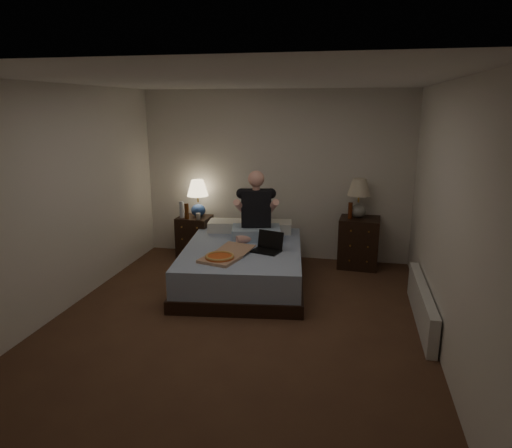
% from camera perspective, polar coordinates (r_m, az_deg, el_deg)
% --- Properties ---
extents(floor, '(4.00, 4.50, 0.00)m').
position_cam_1_polar(floor, '(5.09, -2.12, -11.84)').
color(floor, brown).
rests_on(floor, ground).
extents(ceiling, '(4.00, 4.50, 0.00)m').
position_cam_1_polar(ceiling, '(4.57, -2.43, 17.53)').
color(ceiling, white).
rests_on(ceiling, ground).
extents(wall_back, '(4.00, 0.00, 2.50)m').
position_cam_1_polar(wall_back, '(6.84, 2.33, 6.04)').
color(wall_back, white).
rests_on(wall_back, ground).
extents(wall_front, '(4.00, 0.00, 2.50)m').
position_cam_1_polar(wall_front, '(2.64, -14.31, -8.48)').
color(wall_front, white).
rests_on(wall_front, ground).
extents(wall_left, '(0.00, 4.50, 2.50)m').
position_cam_1_polar(wall_left, '(5.50, -22.94, 2.80)').
color(wall_left, white).
rests_on(wall_left, ground).
extents(wall_right, '(0.00, 4.50, 2.50)m').
position_cam_1_polar(wall_right, '(4.62, 22.56, 0.77)').
color(wall_right, white).
rests_on(wall_right, ground).
extents(bed, '(1.73, 2.16, 0.50)m').
position_cam_1_polar(bed, '(5.97, -1.65, -5.18)').
color(bed, '#5979B3').
rests_on(bed, floor).
extents(nightstand_left, '(0.49, 0.44, 0.62)m').
position_cam_1_polar(nightstand_left, '(7.09, -7.66, -1.54)').
color(nightstand_left, black).
rests_on(nightstand_left, floor).
extents(nightstand_right, '(0.59, 0.53, 0.72)m').
position_cam_1_polar(nightstand_right, '(6.73, 12.72, -2.24)').
color(nightstand_right, black).
rests_on(nightstand_right, floor).
extents(lamp_left, '(0.40, 0.40, 0.56)m').
position_cam_1_polar(lamp_left, '(6.97, -7.28, 3.21)').
color(lamp_left, '#274791').
rests_on(lamp_left, nightstand_left).
extents(lamp_right, '(0.37, 0.37, 0.56)m').
position_cam_1_polar(lamp_right, '(6.59, 12.70, 3.17)').
color(lamp_right, gray).
rests_on(lamp_right, nightstand_right).
extents(water_bottle, '(0.07, 0.07, 0.25)m').
position_cam_1_polar(water_bottle, '(6.95, -9.26, 1.80)').
color(water_bottle, silver).
rests_on(water_bottle, nightstand_left).
extents(soda_can, '(0.07, 0.07, 0.10)m').
position_cam_1_polar(soda_can, '(6.81, -7.23, 0.95)').
color(soda_can, '#A8A8A3').
rests_on(soda_can, nightstand_left).
extents(beer_bottle_left, '(0.06, 0.06, 0.23)m').
position_cam_1_polar(beer_bottle_left, '(6.87, -8.65, 1.58)').
color(beer_bottle_left, '#51270B').
rests_on(beer_bottle_left, nightstand_left).
extents(beer_bottle_right, '(0.06, 0.06, 0.23)m').
position_cam_1_polar(beer_bottle_right, '(6.54, 11.69, 1.65)').
color(beer_bottle_right, '#53200B').
rests_on(beer_bottle_right, nightstand_right).
extents(person, '(0.75, 0.65, 0.93)m').
position_cam_1_polar(person, '(6.14, 0.02, 2.33)').
color(person, black).
rests_on(person, bed).
extents(laptop, '(0.41, 0.37, 0.24)m').
position_cam_1_polar(laptop, '(5.66, 1.29, -2.35)').
color(laptop, black).
rests_on(laptop, bed).
extents(pizza_box, '(0.58, 0.84, 0.08)m').
position_cam_1_polar(pizza_box, '(5.39, -4.57, -4.19)').
color(pizza_box, tan).
rests_on(pizza_box, bed).
extents(radiator, '(0.10, 1.60, 0.40)m').
position_cam_1_polar(radiator, '(5.27, 20.00, -9.43)').
color(radiator, silver).
rests_on(radiator, floor).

